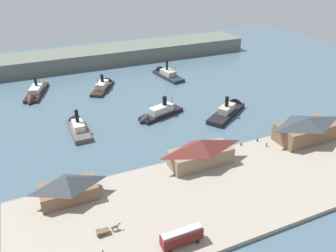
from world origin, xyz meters
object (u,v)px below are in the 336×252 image
pedestrian_by_tram (103,252)px  ferry_outer_harbor (230,110)px  mooring_post_west (241,144)px  pedestrian_near_cart (267,145)px  ferry_moored_east (104,85)px  horse_cart (107,230)px  ferry_approaching_west (165,74)px  street_tram (182,236)px  ferry_near_quay (157,114)px  ferry_departing_north (35,94)px  mooring_post_center_east (257,140)px  ferry_shed_central_terminal (201,152)px  ferry_shed_west_terminal (68,187)px  ferry_approaching_east (78,126)px  ferry_shed_east_terminal (306,129)px

pedestrian_by_tram → ferry_outer_harbor: bearing=37.9°
mooring_post_west → ferry_outer_harbor: (11.86, 25.11, -0.25)m
pedestrian_near_cart → mooring_post_west: (-7.38, 4.05, -0.25)m
pedestrian_near_cart → ferry_moored_east: ferry_moored_east is taller
horse_cart → ferry_approaching_west: size_ratio=0.25×
street_tram → horse_cart: size_ratio=1.66×
street_tram → horse_cart: (-14.26, 10.07, -1.51)m
ferry_near_quay → ferry_departing_north: ferry_near_quay is taller
mooring_post_center_east → ferry_moored_east: size_ratio=0.04×
street_tram → ferry_approaching_west: 115.23m
ferry_shed_central_terminal → pedestrian_near_cart: 25.35m
ferry_shed_west_terminal → horse_cart: ferry_shed_west_terminal is taller
horse_cart → ferry_approaching_east: (3.46, 55.92, -0.79)m
mooring_post_west → horse_cart: bearing=-158.6°
ferry_shed_central_terminal → street_tram: size_ratio=2.04×
ferry_shed_east_terminal → ferry_approaching_east: (-69.78, 41.35, -4.11)m
ferry_approaching_west → ferry_outer_harbor: (6.22, -51.84, 0.05)m
street_tram → ferry_departing_north: size_ratio=0.38×
horse_cart → mooring_post_west: bearing=21.4°
ferry_departing_north → ferry_moored_east: (31.58, -2.08, 0.08)m
ferry_shed_central_terminal → ferry_moored_east: ferry_shed_central_terminal is taller
horse_cart → ferry_approaching_west: 112.40m
pedestrian_near_cart → ferry_approaching_east: bearing=144.0°
ferry_shed_central_terminal → ferry_approaching_west: size_ratio=0.84×
pedestrian_by_tram → ferry_approaching_east: size_ratio=0.08×
ferry_shed_east_terminal → mooring_post_west: size_ratio=23.01×
ferry_shed_central_terminal → ferry_shed_east_terminal: size_ratio=0.95×
horse_cart → mooring_post_center_east: (57.81, 20.10, -0.47)m
mooring_post_center_east → ferry_shed_east_terminal: bearing=-19.7°
horse_cart → ferry_approaching_west: ferry_approaching_west is taller
street_tram → pedestrian_near_cart: 51.39m
ferry_shed_central_terminal → mooring_post_center_east: 25.01m
mooring_post_west → ferry_approaching_east: size_ratio=0.05×
ferry_approaching_east → mooring_post_center_east: bearing=-33.4°
ferry_moored_east → ferry_shed_west_terminal: bearing=-110.5°
ferry_moored_east → ferry_shed_east_terminal: bearing=-57.5°
ferry_shed_central_terminal → ferry_approaching_west: (23.35, 80.88, -4.15)m
mooring_post_west → ferry_moored_east: size_ratio=0.04×
mooring_post_west → ferry_approaching_west: ferry_approaching_west is taller
ferry_shed_west_terminal → horse_cart: size_ratio=2.54×
mooring_post_west → street_tram: bearing=-140.8°
mooring_post_west → ferry_approaching_west: size_ratio=0.04×
ferry_near_quay → ferry_shed_central_terminal: bearing=-91.3°
horse_cart → mooring_post_center_east: bearing=19.2°
pedestrian_by_tram → ferry_outer_harbor: size_ratio=0.06×
horse_cart → ferry_approaching_east: bearing=86.5°
horse_cart → ferry_shed_east_terminal: bearing=11.3°
ferry_shed_west_terminal → ferry_near_quay: (40.13, 37.17, -3.18)m
ferry_approaching_east → ferry_approaching_west: (53.31, 41.08, 0.01)m
street_tram → ferry_approaching_west: (42.52, 107.08, -2.28)m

